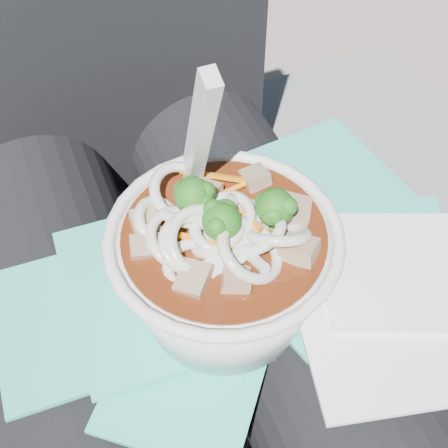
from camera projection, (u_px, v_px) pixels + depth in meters
name	position (u px, v px, depth m)	size (l,w,h in m)	color
stone_ledge	(165.00, 362.00, 0.89)	(1.00, 0.50, 0.46)	slate
lap	(192.00, 340.00, 0.56)	(0.35, 0.48, 0.16)	black
person_body	(158.00, 249.00, 0.60)	(0.34, 0.94, 1.01)	black
plastic_bag	(263.00, 261.00, 0.51)	(0.41, 0.28, 0.02)	#2EC3AE
napkins	(392.00, 306.00, 0.47)	(0.18, 0.19, 0.01)	white
udon_bowl	(223.00, 262.00, 0.43)	(0.18, 0.18, 0.21)	white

